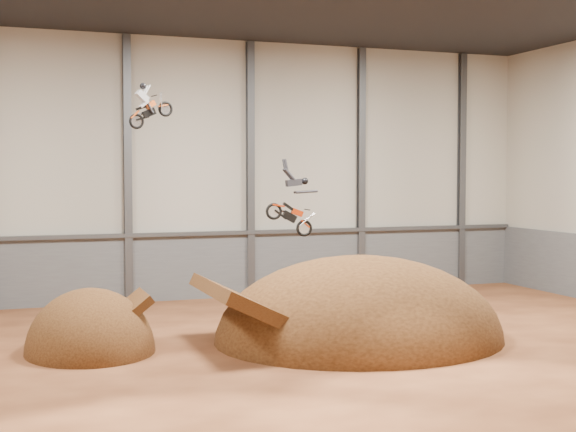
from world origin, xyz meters
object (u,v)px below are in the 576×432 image
Objects in this scene: takeoff_ramp at (90,352)px; fmx_rider_a at (154,100)px; fmx_rider_b at (285,197)px; landing_ramp at (360,340)px.

takeoff_ramp is 3.01× the size of fmx_rider_a.
fmx_rider_a reaches higher than fmx_rider_b.
fmx_rider_b is (5.63, 0.65, -3.83)m from fmx_rider_a.
fmx_rider_b is (8.18, 0.92, 5.77)m from takeoff_ramp.
fmx_rider_b reaches higher than takeoff_ramp.
takeoff_ramp is 1.90× the size of fmx_rider_b.
fmx_rider_a is (2.55, 0.27, 9.60)m from takeoff_ramp.
landing_ramp is 12.62m from fmx_rider_a.
fmx_rider_a reaches higher than landing_ramp.
takeoff_ramp is at bearing -169.95° from fmx_rider_b.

